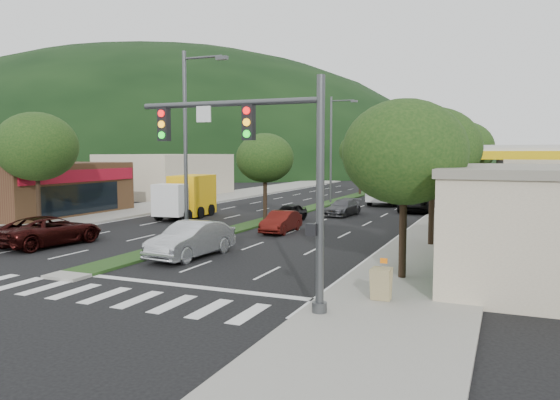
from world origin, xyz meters
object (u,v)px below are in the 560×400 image
at_px(tree_r_c, 449,153).
at_px(suv_maroon, 50,231).
at_px(traffic_signal, 270,158).
at_px(car_queue_c, 281,222).
at_px(sedan_silver, 191,240).
at_px(a_frame_sign, 381,281).
at_px(car_queue_b, 343,207).
at_px(streetlight_near, 189,138).
at_px(car_queue_a, 289,213).
at_px(tree_l_a, 36,147).
at_px(tree_med_near, 265,158).
at_px(motorhome, 393,185).
at_px(tree_r_d, 462,148).
at_px(box_truck, 188,198).
at_px(tree_r_a, 404,152).
at_px(tree_med_far, 360,151).
at_px(streetlight_mid, 333,144).
at_px(car_queue_d, 416,202).
at_px(tree_r_e, 470,152).
at_px(tree_r_b, 433,148).

distance_m(tree_r_c, suv_maroon, 24.10).
relative_size(traffic_signal, car_queue_c, 1.79).
height_order(sedan_silver, a_frame_sign, sedan_silver).
relative_size(car_queue_b, car_queue_c, 1.09).
xyz_separation_m(traffic_signal, sedan_silver, (-6.82, 6.45, -3.83)).
bearing_deg(suv_maroon, streetlight_near, -146.81).
distance_m(traffic_signal, car_queue_a, 22.00).
bearing_deg(tree_l_a, car_queue_c, 13.56).
relative_size(tree_med_near, sedan_silver, 1.21).
bearing_deg(motorhome, tree_r_d, -32.00).
bearing_deg(a_frame_sign, tree_r_c, 89.52).
xyz_separation_m(sedan_silver, box_truck, (-8.53, 13.17, 0.65)).
bearing_deg(suv_maroon, a_frame_sign, 173.97).
xyz_separation_m(tree_l_a, car_queue_b, (16.42, 13.74, -4.57)).
xyz_separation_m(tree_r_a, car_queue_a, (-10.50, 14.74, -4.20)).
xyz_separation_m(tree_med_far, motorhome, (5.50, -8.99, -3.25)).
height_order(tree_med_far, car_queue_c, tree_med_far).
xyz_separation_m(streetlight_mid, car_queue_b, (3.72, -9.26, -4.97)).
distance_m(tree_r_a, car_queue_b, 21.74).
distance_m(tree_r_a, streetlight_mid, 31.32).
bearing_deg(car_queue_b, traffic_signal, -72.54).
bearing_deg(a_frame_sign, tree_r_a, 89.12).
bearing_deg(car_queue_d, streetlight_mid, 150.10).
distance_m(car_queue_c, car_queue_d, 16.04).
xyz_separation_m(traffic_signal, tree_l_a, (-21.53, 11.54, 0.54)).
xyz_separation_m(traffic_signal, tree_r_e, (2.97, 41.54, 0.25)).
relative_size(box_truck, motorhome, 0.74).
distance_m(traffic_signal, a_frame_sign, 5.28).
xyz_separation_m(tree_r_b, motorhome, (-6.50, 23.01, -3.28)).
height_order(streetlight_near, a_frame_sign, streetlight_near).
height_order(tree_r_c, tree_l_a, tree_l_a).
height_order(car_queue_d, a_frame_sign, a_frame_sign).
bearing_deg(traffic_signal, suv_maroon, 157.41).
bearing_deg(streetlight_mid, car_queue_c, -81.77).
bearing_deg(tree_r_c, suv_maroon, -140.37).
bearing_deg(a_frame_sign, motorhome, 100.23).
relative_size(sedan_silver, car_queue_a, 1.37).
distance_m(car_queue_a, a_frame_sign, 21.02).
relative_size(tree_r_e, tree_med_near, 1.11).
height_order(streetlight_mid, a_frame_sign, streetlight_mid).
bearing_deg(tree_r_c, box_truck, -174.01).
bearing_deg(car_queue_d, car_queue_b, -136.62).
relative_size(tree_l_a, box_truck, 1.12).
bearing_deg(tree_r_e, tree_r_c, -90.00).
bearing_deg(streetlight_near, a_frame_sign, -32.49).
relative_size(tree_l_a, car_queue_d, 1.31).
height_order(car_queue_a, car_queue_b, car_queue_b).
bearing_deg(motorhome, tree_med_far, 127.09).
bearing_deg(car_queue_b, suv_maroon, -112.39).
relative_size(tree_r_a, tree_r_e, 0.99).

